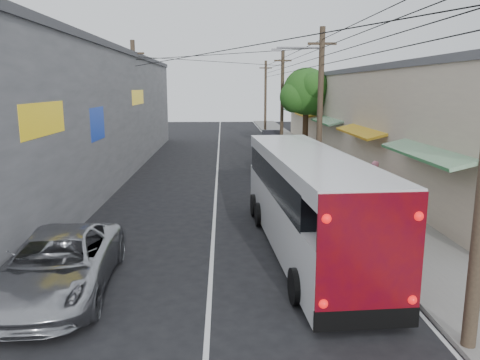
{
  "coord_description": "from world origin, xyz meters",
  "views": [
    {
      "loc": [
        0.36,
        -10.28,
        5.16
      ],
      "look_at": [
        0.98,
        6.56,
        1.79
      ],
      "focal_mm": 35.0,
      "sensor_mm": 36.0,
      "label": 1
    }
  ],
  "objects_px": {
    "parked_car_mid": "(285,155)",
    "parked_suv": "(282,162)",
    "jeepney": "(59,264)",
    "pedestrian_near": "(374,181)",
    "coach_bus": "(306,199)",
    "pedestrian_far": "(321,170)",
    "parked_car_far": "(272,139)"
  },
  "relations": [
    {
      "from": "coach_bus",
      "to": "parked_car_far",
      "type": "xyz_separation_m",
      "value": [
        1.61,
        25.89,
        -0.9
      ]
    },
    {
      "from": "jeepney",
      "to": "parked_suv",
      "type": "relative_size",
      "value": 0.91
    },
    {
      "from": "parked_car_mid",
      "to": "pedestrian_near",
      "type": "bearing_deg",
      "value": -81.36
    },
    {
      "from": "parked_suv",
      "to": "pedestrian_near",
      "type": "xyz_separation_m",
      "value": [
        3.32,
        -6.25,
        0.12
      ]
    },
    {
      "from": "parked_car_far",
      "to": "pedestrian_near",
      "type": "xyz_separation_m",
      "value": [
        2.52,
        -19.92,
        0.29
      ]
    },
    {
      "from": "parked_suv",
      "to": "parked_car_far",
      "type": "relative_size",
      "value": 1.39
    },
    {
      "from": "pedestrian_near",
      "to": "coach_bus",
      "type": "bearing_deg",
      "value": 43.41
    },
    {
      "from": "coach_bus",
      "to": "parked_suv",
      "type": "relative_size",
      "value": 1.8
    },
    {
      "from": "parked_suv",
      "to": "parked_car_far",
      "type": "height_order",
      "value": "parked_suv"
    },
    {
      "from": "parked_suv",
      "to": "jeepney",
      "type": "bearing_deg",
      "value": -124.38
    },
    {
      "from": "parked_car_mid",
      "to": "pedestrian_far",
      "type": "distance_m",
      "value": 7.32
    },
    {
      "from": "jeepney",
      "to": "pedestrian_near",
      "type": "relative_size",
      "value": 3.11
    },
    {
      "from": "coach_bus",
      "to": "pedestrian_far",
      "type": "height_order",
      "value": "coach_bus"
    },
    {
      "from": "jeepney",
      "to": "pedestrian_far",
      "type": "relative_size",
      "value": 3.27
    },
    {
      "from": "coach_bus",
      "to": "jeepney",
      "type": "xyz_separation_m",
      "value": [
        -6.79,
        -3.09,
        -0.86
      ]
    },
    {
      "from": "parked_suv",
      "to": "pedestrian_far",
      "type": "bearing_deg",
      "value": -71.58
    },
    {
      "from": "parked_car_mid",
      "to": "parked_suv",
      "type": "bearing_deg",
      "value": -105.22
    },
    {
      "from": "coach_bus",
      "to": "pedestrian_far",
      "type": "xyz_separation_m",
      "value": [
        2.41,
        9.0,
        -0.66
      ]
    },
    {
      "from": "parked_car_mid",
      "to": "pedestrian_far",
      "type": "relative_size",
      "value": 2.46
    },
    {
      "from": "parked_car_mid",
      "to": "parked_car_far",
      "type": "height_order",
      "value": "parked_car_far"
    },
    {
      "from": "coach_bus",
      "to": "pedestrian_near",
      "type": "bearing_deg",
      "value": 51.87
    },
    {
      "from": "parked_car_mid",
      "to": "pedestrian_near",
      "type": "relative_size",
      "value": 2.35
    },
    {
      "from": "pedestrian_near",
      "to": "pedestrian_far",
      "type": "xyz_separation_m",
      "value": [
        -1.72,
        3.03,
        -0.04
      ]
    },
    {
      "from": "parked_car_far",
      "to": "pedestrian_near",
      "type": "height_order",
      "value": "pedestrian_near"
    },
    {
      "from": "coach_bus",
      "to": "pedestrian_far",
      "type": "bearing_deg",
      "value": 71.57
    },
    {
      "from": "parked_suv",
      "to": "parked_car_mid",
      "type": "xyz_separation_m",
      "value": [
        0.67,
        4.04,
        -0.18
      ]
    },
    {
      "from": "parked_car_far",
      "to": "parked_suv",
      "type": "bearing_deg",
      "value": -92.57
    },
    {
      "from": "parked_suv",
      "to": "parked_car_far",
      "type": "distance_m",
      "value": 13.69
    },
    {
      "from": "pedestrian_near",
      "to": "parked_suv",
      "type": "bearing_deg",
      "value": -73.93
    },
    {
      "from": "jeepney",
      "to": "pedestrian_near",
      "type": "bearing_deg",
      "value": 36.36
    },
    {
      "from": "pedestrian_near",
      "to": "parked_car_far",
      "type": "bearing_deg",
      "value": -94.72
    },
    {
      "from": "parked_car_mid",
      "to": "parked_car_far",
      "type": "relative_size",
      "value": 0.95
    }
  ]
}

